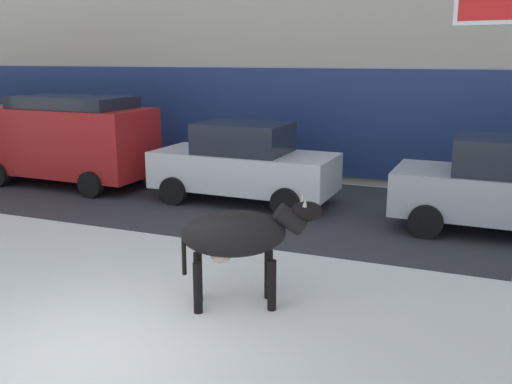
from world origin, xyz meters
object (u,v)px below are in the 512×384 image
(car_white_sedan, at_px, (244,163))
(car_silver_sedan, at_px, (509,187))
(pedestrian_near_billboard, at_px, (467,155))
(car_red_van, at_px, (67,138))
(cow_black, at_px, (239,236))
(pedestrian_by_cars, at_px, (188,139))

(car_white_sedan, relative_size, car_silver_sedan, 1.00)
(pedestrian_near_billboard, bearing_deg, car_red_van, -161.34)
(cow_black, relative_size, pedestrian_by_cars, 1.08)
(pedestrian_by_cars, bearing_deg, cow_black, -57.42)
(car_silver_sedan, height_order, pedestrian_near_billboard, car_silver_sedan)
(car_red_van, xyz_separation_m, pedestrian_near_billboard, (9.71, 3.28, -0.36))
(cow_black, bearing_deg, pedestrian_near_billboard, 73.31)
(pedestrian_by_cars, bearing_deg, car_silver_sedan, -22.34)
(pedestrian_near_billboard, xyz_separation_m, pedestrian_by_cars, (-7.95, 0.00, 0.00))
(cow_black, distance_m, car_white_sedan, 5.67)
(car_red_van, distance_m, pedestrian_near_billboard, 10.25)
(car_red_van, bearing_deg, car_silver_sedan, -1.90)
(car_white_sedan, xyz_separation_m, pedestrian_by_cars, (-3.24, 3.24, -0.03))
(car_white_sedan, bearing_deg, car_silver_sedan, -4.00)
(cow_black, relative_size, pedestrian_near_billboard, 1.08)
(pedestrian_near_billboard, bearing_deg, cow_black, -106.69)
(car_white_sedan, xyz_separation_m, pedestrian_near_billboard, (4.71, 3.24, -0.03))
(car_silver_sedan, bearing_deg, car_white_sedan, 176.00)
(cow_black, bearing_deg, pedestrian_by_cars, 122.58)
(pedestrian_by_cars, bearing_deg, car_white_sedan, -45.02)
(car_silver_sedan, height_order, pedestrian_by_cars, car_silver_sedan)
(car_red_van, relative_size, car_white_sedan, 1.10)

